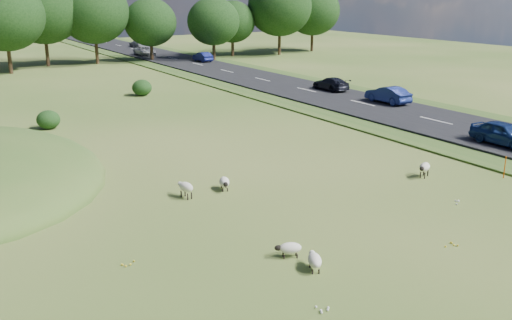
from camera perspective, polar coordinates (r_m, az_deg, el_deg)
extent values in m
plane|color=#34591C|center=(43.00, -13.57, 3.48)|extent=(160.00, 160.00, 0.00)
cube|color=black|center=(60.46, 1.67, 7.71)|extent=(8.00, 150.00, 0.25)
cylinder|color=black|center=(74.13, -23.44, 9.42)|extent=(0.44, 0.44, 3.90)
ellipsoid|color=black|center=(73.81, -23.87, 13.08)|extent=(9.09, 9.09, 8.18)
cylinder|color=black|center=(79.85, -20.19, 10.29)|extent=(0.44, 0.44, 4.22)
ellipsoid|color=black|center=(79.55, -20.56, 13.98)|extent=(9.85, 9.85, 8.86)
cylinder|color=black|center=(80.42, -15.65, 10.62)|extent=(0.44, 0.44, 3.94)
ellipsoid|color=black|center=(80.12, -15.93, 14.05)|extent=(9.20, 9.20, 8.28)
cylinder|color=black|center=(81.94, -10.39, 10.75)|extent=(0.44, 0.44, 3.09)
ellipsoid|color=black|center=(81.67, -10.53, 13.39)|extent=(7.20, 7.20, 6.48)
cylinder|color=black|center=(81.96, -4.23, 10.99)|extent=(0.44, 0.44, 3.12)
ellipsoid|color=black|center=(81.69, -4.28, 13.65)|extent=(7.29, 7.29, 6.56)
cylinder|color=black|center=(87.72, -2.36, 11.31)|extent=(0.44, 0.44, 2.93)
ellipsoid|color=black|center=(87.47, -2.39, 13.65)|extent=(6.84, 6.84, 6.16)
cylinder|color=black|center=(89.34, 2.36, 11.80)|extent=(0.44, 0.44, 4.16)
ellipsoid|color=black|center=(89.07, 2.40, 15.06)|extent=(9.71, 9.71, 8.74)
cylinder|color=black|center=(95.38, 5.62, 11.90)|extent=(0.44, 0.44, 3.74)
ellipsoid|color=black|center=(95.13, 5.70, 14.65)|extent=(8.72, 8.72, 7.84)
ellipsoid|color=black|center=(42.89, -20.06, 3.81)|extent=(1.62, 1.62, 1.33)
ellipsoid|color=black|center=(54.59, -11.34, 7.11)|extent=(1.83, 1.83, 1.50)
cylinder|color=#D8590C|center=(32.23, 23.62, -0.66)|extent=(0.06, 0.06, 1.20)
ellipsoid|color=#BCB39C|center=(26.89, -7.01, -2.69)|extent=(0.63, 0.96, 0.46)
ellipsoid|color=silver|center=(27.26, -7.59, -2.38)|extent=(0.27, 0.32, 0.23)
cylinder|color=black|center=(27.17, -7.49, -3.39)|extent=(0.07, 0.07, 0.33)
cylinder|color=black|center=(27.28, -7.10, -3.28)|extent=(0.07, 0.07, 0.33)
cylinder|color=black|center=(26.76, -6.85, -3.67)|extent=(0.07, 0.07, 0.33)
cylinder|color=black|center=(26.88, -6.46, -3.57)|extent=(0.07, 0.07, 0.33)
ellipsoid|color=#BCB39C|center=(20.15, 5.88, -9.95)|extent=(0.81, 1.00, 0.45)
ellipsoid|color=silver|center=(20.55, 5.64, -9.28)|extent=(0.32, 0.35, 0.23)
cylinder|color=black|center=(20.49, 5.42, -10.42)|extent=(0.06, 0.06, 0.17)
cylinder|color=black|center=(20.53, 6.03, -10.39)|extent=(0.06, 0.06, 0.17)
cylinder|color=black|center=(20.04, 5.68, -11.08)|extent=(0.06, 0.06, 0.17)
cylinder|color=black|center=(20.08, 6.31, -11.04)|extent=(0.06, 0.06, 0.17)
ellipsoid|color=#BCB39C|center=(27.91, -3.19, -2.20)|extent=(0.78, 1.03, 0.47)
ellipsoid|color=black|center=(27.43, -3.05, -2.46)|extent=(0.31, 0.36, 0.24)
cylinder|color=black|center=(27.78, -2.87, -2.98)|extent=(0.07, 0.07, 0.17)
cylinder|color=black|center=(27.75, -3.34, -3.01)|extent=(0.07, 0.07, 0.17)
cylinder|color=black|center=(28.27, -3.02, -2.63)|extent=(0.07, 0.07, 0.17)
cylinder|color=black|center=(28.25, -3.48, -2.65)|extent=(0.07, 0.07, 0.17)
ellipsoid|color=#BCB39C|center=(30.99, 16.52, -0.67)|extent=(1.02, 0.81, 0.46)
ellipsoid|color=black|center=(30.53, 16.26, -0.84)|extent=(0.36, 0.32, 0.23)
cylinder|color=black|center=(30.83, 16.52, -1.52)|extent=(0.07, 0.07, 0.33)
cylinder|color=black|center=(30.89, 16.12, -1.45)|extent=(0.07, 0.07, 0.33)
cylinder|color=black|center=(31.31, 16.80, -1.27)|extent=(0.07, 0.07, 0.33)
cylinder|color=black|center=(31.37, 16.41, -1.20)|extent=(0.07, 0.07, 0.33)
ellipsoid|color=#BCB39C|center=(21.02, 3.45, -8.78)|extent=(0.94, 0.75, 0.42)
ellipsoid|color=black|center=(20.94, 2.22, -8.78)|extent=(0.33, 0.30, 0.21)
cylinder|color=black|center=(21.02, 2.82, -9.65)|extent=(0.06, 0.06, 0.16)
cylinder|color=black|center=(21.20, 2.73, -9.41)|extent=(0.06, 0.06, 0.16)
cylinder|color=black|center=(21.10, 4.14, -9.57)|extent=(0.06, 0.06, 0.16)
cylinder|color=black|center=(21.28, 4.03, -9.33)|extent=(0.06, 0.06, 0.16)
imported|color=silver|center=(87.95, -11.05, 10.67)|extent=(2.16, 4.68, 1.30)
imported|color=navy|center=(78.82, -5.36, 10.24)|extent=(1.33, 3.82, 1.26)
imported|color=navy|center=(38.25, 23.56, 2.46)|extent=(1.70, 4.22, 1.44)
imported|color=#9EA1A5|center=(101.65, -11.73, 11.38)|extent=(1.84, 4.52, 1.31)
imported|color=navy|center=(49.94, 13.06, 6.39)|extent=(1.49, 4.28, 1.41)
imported|color=black|center=(55.64, 7.48, 7.58)|extent=(1.72, 4.23, 1.23)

